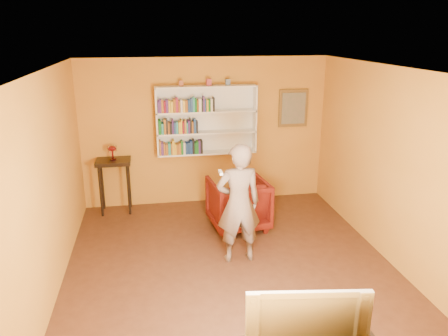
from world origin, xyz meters
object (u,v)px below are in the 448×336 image
at_px(bookshelf, 206,120).
at_px(television, 305,315).
at_px(armchair, 238,203).
at_px(ruby_lustre, 112,150).
at_px(person, 239,204).
at_px(console_table, 114,169).

bearing_deg(bookshelf, television, -87.10).
height_order(armchair, television, television).
xyz_separation_m(ruby_lustre, armchair, (2.04, -1.01, -0.74)).
xyz_separation_m(person, television, (0.09, -2.43, -0.06)).
xyz_separation_m(bookshelf, ruby_lustre, (-1.67, -0.16, -0.44)).
height_order(bookshelf, person, bookshelf).
relative_size(person, television, 1.62).
distance_m(person, television, 2.43).
bearing_deg(television, person, 100.07).
distance_m(ruby_lustre, armchair, 2.39).
bearing_deg(bookshelf, ruby_lustre, -174.56).
bearing_deg(ruby_lustre, armchair, -26.36).
bearing_deg(armchair, television, 81.04).
distance_m(console_table, ruby_lustre, 0.35).
relative_size(armchair, television, 0.87).
height_order(bookshelf, television, bookshelf).
bearing_deg(armchair, person, 71.61).
bearing_deg(armchair, ruby_lustre, -33.24).
height_order(console_table, television, television).
bearing_deg(ruby_lustre, bookshelf, 5.44).
height_order(ruby_lustre, television, ruby_lustre).
relative_size(console_table, ruby_lustre, 3.85).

